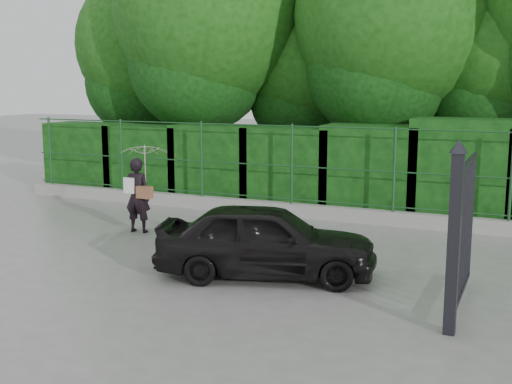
% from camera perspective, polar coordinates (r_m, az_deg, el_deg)
% --- Properties ---
extents(ground, '(80.00, 80.00, 0.00)m').
position_cam_1_polar(ground, '(10.84, -7.37, -6.47)').
color(ground, gray).
extents(kerb, '(14.00, 0.25, 0.30)m').
position_cam_1_polar(kerb, '(14.73, 1.70, -1.48)').
color(kerb, '#9E9E99').
rests_on(kerb, ground).
extents(fence, '(14.13, 0.06, 1.80)m').
position_cam_1_polar(fence, '(14.48, 2.53, 2.54)').
color(fence, '#194420').
rests_on(fence, kerb).
extents(hedge, '(14.20, 1.20, 2.24)m').
position_cam_1_polar(hedge, '(15.44, 3.80, 2.26)').
color(hedge, black).
rests_on(hedge, ground).
extents(trees, '(17.10, 6.15, 8.08)m').
position_cam_1_polar(trees, '(17.24, 9.63, 14.94)').
color(trees, black).
rests_on(trees, ground).
extents(gate, '(0.22, 2.33, 2.36)m').
position_cam_1_polar(gate, '(8.40, 17.58, -3.25)').
color(gate, black).
rests_on(gate, ground).
extents(woman, '(0.95, 0.96, 1.80)m').
position_cam_1_polar(woman, '(13.05, -10.05, 1.57)').
color(woman, black).
rests_on(woman, ground).
extents(car, '(3.66, 2.27, 1.16)m').
position_cam_1_polar(car, '(10.00, 0.91, -4.31)').
color(car, black).
rests_on(car, ground).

